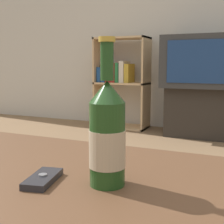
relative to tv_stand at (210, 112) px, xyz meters
name	(u,v)px	position (x,y,z in m)	size (l,w,h in m)	color
back_wall	(208,7)	(-0.10, 0.29, 1.06)	(8.00, 0.05, 2.60)	beige
tv_stand	(210,112)	(0.00, 0.00, 0.00)	(0.83, 0.42, 0.49)	#28231E
television	(212,62)	(0.00, 0.00, 0.49)	(0.90, 0.60, 0.49)	#2D2D2D
bookshelf	(120,79)	(-0.99, 0.07, 0.30)	(0.59, 0.30, 1.01)	tan
beer_bottle	(107,135)	(0.09, -2.63, 0.33)	(0.07, 0.07, 0.29)	#1E4219
cell_phone	(43,179)	(-0.04, -2.67, 0.23)	(0.07, 0.12, 0.02)	#232328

